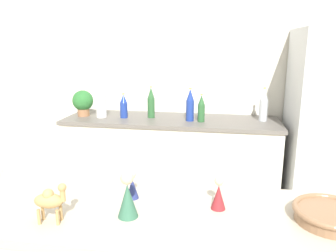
{
  "coord_description": "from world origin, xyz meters",
  "views": [
    {
      "loc": [
        0.14,
        -0.65,
        1.6
      ],
      "look_at": [
        -0.22,
        1.42,
        1.07
      ],
      "focal_mm": 35.0,
      "sensor_mm": 36.0,
      "label": 1
    }
  ],
  "objects_px": {
    "back_bottle_0": "(201,109)",
    "wise_man_figurine_blue": "(128,198)",
    "fruit_bowl": "(330,214)",
    "camel_figurine": "(50,200)",
    "wise_man_figurine_purple": "(132,186)",
    "potted_plant": "(83,102)",
    "back_bottle_4": "(151,103)",
    "paper_towel_roll": "(101,106)",
    "back_bottle_3": "(264,105)",
    "wise_man_figurine_crimson": "(219,195)",
    "back_bottle_2": "(190,105)",
    "back_bottle_1": "(124,106)"
  },
  "relations": [
    {
      "from": "fruit_bowl",
      "to": "wise_man_figurine_blue",
      "type": "relative_size",
      "value": 1.47
    },
    {
      "from": "back_bottle_4",
      "to": "back_bottle_1",
      "type": "bearing_deg",
      "value": -169.27
    },
    {
      "from": "potted_plant",
      "to": "fruit_bowl",
      "type": "bearing_deg",
      "value": -47.11
    },
    {
      "from": "potted_plant",
      "to": "back_bottle_0",
      "type": "height_order",
      "value": "same"
    },
    {
      "from": "back_bottle_1",
      "to": "camel_figurine",
      "type": "bearing_deg",
      "value": -79.65
    },
    {
      "from": "potted_plant",
      "to": "back_bottle_4",
      "type": "xyz_separation_m",
      "value": [
        0.69,
        0.04,
        0.0
      ]
    },
    {
      "from": "back_bottle_1",
      "to": "wise_man_figurine_crimson",
      "type": "distance_m",
      "value": 2.08
    },
    {
      "from": "paper_towel_roll",
      "to": "back_bottle_1",
      "type": "xyz_separation_m",
      "value": [
        0.23,
        0.01,
        -0.0
      ]
    },
    {
      "from": "wise_man_figurine_blue",
      "to": "back_bottle_3",
      "type": "bearing_deg",
      "value": 71.36
    },
    {
      "from": "wise_man_figurine_purple",
      "to": "back_bottle_1",
      "type": "bearing_deg",
      "value": 108.34
    },
    {
      "from": "wise_man_figurine_blue",
      "to": "wise_man_figurine_purple",
      "type": "relative_size",
      "value": 1.48
    },
    {
      "from": "back_bottle_1",
      "to": "camel_figurine",
      "type": "relative_size",
      "value": 1.61
    },
    {
      "from": "wise_man_figurine_crimson",
      "to": "back_bottle_4",
      "type": "bearing_deg",
      "value": 109.9
    },
    {
      "from": "back_bottle_0",
      "to": "camel_figurine",
      "type": "relative_size",
      "value": 1.73
    },
    {
      "from": "potted_plant",
      "to": "wise_man_figurine_blue",
      "type": "bearing_deg",
      "value": -62.02
    },
    {
      "from": "fruit_bowl",
      "to": "camel_figurine",
      "type": "xyz_separation_m",
      "value": [
        -0.96,
        -0.17,
        0.06
      ]
    },
    {
      "from": "back_bottle_4",
      "to": "wise_man_figurine_crimson",
      "type": "xyz_separation_m",
      "value": [
        0.69,
        -1.9,
        -0.0
      ]
    },
    {
      "from": "back_bottle_3",
      "to": "back_bottle_1",
      "type": "bearing_deg",
      "value": -176.24
    },
    {
      "from": "wise_man_figurine_purple",
      "to": "potted_plant",
      "type": "bearing_deg",
      "value": 119.27
    },
    {
      "from": "fruit_bowl",
      "to": "back_bottle_4",
      "type": "bearing_deg",
      "value": 119.12
    },
    {
      "from": "wise_man_figurine_blue",
      "to": "wise_man_figurine_purple",
      "type": "xyz_separation_m",
      "value": [
        -0.02,
        0.15,
        -0.02
      ]
    },
    {
      "from": "back_bottle_1",
      "to": "wise_man_figurine_crimson",
      "type": "xyz_separation_m",
      "value": [
        0.95,
        -1.85,
        0.03
      ]
    },
    {
      "from": "fruit_bowl",
      "to": "back_bottle_0",
      "type": "bearing_deg",
      "value": 107.61
    },
    {
      "from": "back_bottle_1",
      "to": "back_bottle_3",
      "type": "bearing_deg",
      "value": 3.76
    },
    {
      "from": "potted_plant",
      "to": "back_bottle_4",
      "type": "height_order",
      "value": "back_bottle_4"
    },
    {
      "from": "back_bottle_4",
      "to": "camel_figurine",
      "type": "bearing_deg",
      "value": -86.91
    },
    {
      "from": "back_bottle_3",
      "to": "wise_man_figurine_purple",
      "type": "xyz_separation_m",
      "value": [
        -0.72,
        -1.91,
        -0.01
      ]
    },
    {
      "from": "back_bottle_1",
      "to": "fruit_bowl",
      "type": "height_order",
      "value": "back_bottle_1"
    },
    {
      "from": "wise_man_figurine_crimson",
      "to": "wise_man_figurine_purple",
      "type": "bearing_deg",
      "value": 174.87
    },
    {
      "from": "wise_man_figurine_blue",
      "to": "wise_man_figurine_crimson",
      "type": "xyz_separation_m",
      "value": [
        0.32,
        0.12,
        -0.02
      ]
    },
    {
      "from": "potted_plant",
      "to": "fruit_bowl",
      "type": "height_order",
      "value": "potted_plant"
    },
    {
      "from": "potted_plant",
      "to": "back_bottle_4",
      "type": "bearing_deg",
      "value": 3.04
    },
    {
      "from": "potted_plant",
      "to": "camel_figurine",
      "type": "distance_m",
      "value": 2.21
    },
    {
      "from": "wise_man_figurine_blue",
      "to": "camel_figurine",
      "type": "bearing_deg",
      "value": -161.81
    },
    {
      "from": "potted_plant",
      "to": "paper_towel_roll",
      "type": "height_order",
      "value": "potted_plant"
    },
    {
      "from": "back_bottle_2",
      "to": "back_bottle_3",
      "type": "relative_size",
      "value": 0.98
    },
    {
      "from": "back_bottle_2",
      "to": "back_bottle_3",
      "type": "xyz_separation_m",
      "value": [
        0.67,
        0.11,
        0.0
      ]
    },
    {
      "from": "back_bottle_4",
      "to": "camel_figurine",
      "type": "relative_size",
      "value": 2.06
    },
    {
      "from": "paper_towel_roll",
      "to": "back_bottle_2",
      "type": "relative_size",
      "value": 0.74
    },
    {
      "from": "wise_man_figurine_purple",
      "to": "camel_figurine",
      "type": "bearing_deg",
      "value": -134.88
    },
    {
      "from": "potted_plant",
      "to": "wise_man_figurine_blue",
      "type": "height_order",
      "value": "wise_man_figurine_blue"
    },
    {
      "from": "back_bottle_0",
      "to": "wise_man_figurine_blue",
      "type": "height_order",
      "value": "wise_man_figurine_blue"
    },
    {
      "from": "paper_towel_roll",
      "to": "back_bottle_0",
      "type": "relative_size",
      "value": 0.88
    },
    {
      "from": "back_bottle_2",
      "to": "camel_figurine",
      "type": "relative_size",
      "value": 2.08
    },
    {
      "from": "back_bottle_4",
      "to": "back_bottle_0",
      "type": "bearing_deg",
      "value": -10.76
    },
    {
      "from": "back_bottle_3",
      "to": "camel_figurine",
      "type": "bearing_deg",
      "value": -113.88
    },
    {
      "from": "paper_towel_roll",
      "to": "back_bottle_0",
      "type": "xyz_separation_m",
      "value": [
        0.98,
        -0.03,
        0.01
      ]
    },
    {
      "from": "potted_plant",
      "to": "back_bottle_3",
      "type": "bearing_deg",
      "value": 2.42
    },
    {
      "from": "back_bottle_4",
      "to": "wise_man_figurine_blue",
      "type": "height_order",
      "value": "back_bottle_4"
    },
    {
      "from": "wise_man_figurine_crimson",
      "to": "wise_man_figurine_purple",
      "type": "xyz_separation_m",
      "value": [
        -0.35,
        0.03,
        -0.01
      ]
    }
  ]
}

